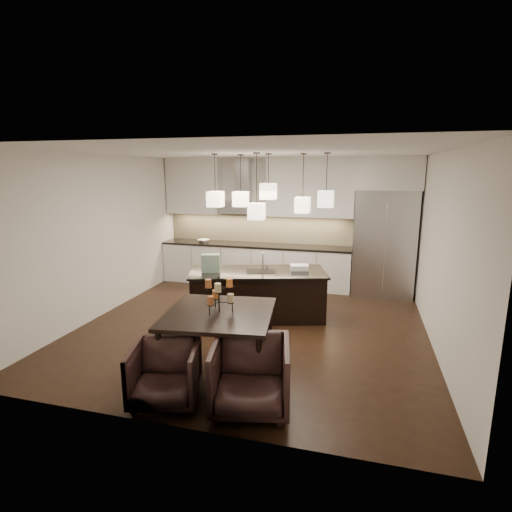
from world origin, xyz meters
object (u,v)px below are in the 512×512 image
(island_body, at_px, (258,295))
(dining_table, at_px, (220,341))
(refrigerator, at_px, (384,243))
(armchair_left, at_px, (165,374))
(armchair_right, at_px, (251,376))

(island_body, bearing_deg, dining_table, -105.80)
(refrigerator, xyz_separation_m, dining_table, (-2.11, -3.90, -0.68))
(refrigerator, height_order, dining_table, refrigerator)
(armchair_left, xyz_separation_m, armchair_right, (0.95, 0.12, 0.05))
(dining_table, distance_m, armchair_right, 0.95)
(island_body, bearing_deg, refrigerator, 25.53)
(dining_table, bearing_deg, refrigerator, 54.32)
(refrigerator, relative_size, island_body, 0.96)
(refrigerator, distance_m, dining_table, 4.49)
(island_body, distance_m, armchair_left, 2.84)
(dining_table, bearing_deg, armchair_right, -56.86)
(refrigerator, height_order, armchair_left, refrigerator)
(island_body, relative_size, dining_table, 1.70)
(armchair_left, distance_m, armchair_right, 0.95)
(dining_table, distance_m, armchair_left, 0.91)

